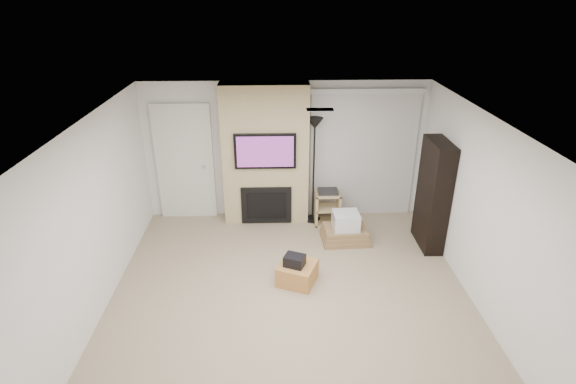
{
  "coord_description": "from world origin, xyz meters",
  "views": [
    {
      "loc": [
        -0.2,
        -4.87,
        3.95
      ],
      "look_at": [
        0.0,
        1.2,
        1.15
      ],
      "focal_mm": 28.0,
      "sensor_mm": 36.0,
      "label": 1
    }
  ],
  "objects_px": {
    "av_stand": "(327,206)",
    "box_stack": "(345,230)",
    "floor_lamp": "(314,141)",
    "bookshelf": "(433,195)",
    "ottoman": "(297,273)"
  },
  "relations": [
    {
      "from": "floor_lamp",
      "to": "box_stack",
      "type": "xyz_separation_m",
      "value": [
        0.49,
        -0.75,
        -1.32
      ]
    },
    {
      "from": "box_stack",
      "to": "ottoman",
      "type": "bearing_deg",
      "value": -127.14
    },
    {
      "from": "av_stand",
      "to": "bookshelf",
      "type": "relative_size",
      "value": 0.37
    },
    {
      "from": "ottoman",
      "to": "box_stack",
      "type": "height_order",
      "value": "box_stack"
    },
    {
      "from": "floor_lamp",
      "to": "bookshelf",
      "type": "xyz_separation_m",
      "value": [
        1.85,
        -0.9,
        -0.62
      ]
    },
    {
      "from": "ottoman",
      "to": "floor_lamp",
      "type": "height_order",
      "value": "floor_lamp"
    },
    {
      "from": "box_stack",
      "to": "bookshelf",
      "type": "height_order",
      "value": "bookshelf"
    },
    {
      "from": "floor_lamp",
      "to": "box_stack",
      "type": "distance_m",
      "value": 1.6
    },
    {
      "from": "ottoman",
      "to": "floor_lamp",
      "type": "xyz_separation_m",
      "value": [
        0.38,
        1.89,
        1.37
      ]
    },
    {
      "from": "av_stand",
      "to": "ottoman",
      "type": "bearing_deg",
      "value": -109.57
    },
    {
      "from": "av_stand",
      "to": "bookshelf",
      "type": "height_order",
      "value": "bookshelf"
    },
    {
      "from": "floor_lamp",
      "to": "av_stand",
      "type": "xyz_separation_m",
      "value": [
        0.25,
        -0.12,
        -1.18
      ]
    },
    {
      "from": "ottoman",
      "to": "bookshelf",
      "type": "bearing_deg",
      "value": 24.08
    },
    {
      "from": "floor_lamp",
      "to": "box_stack",
      "type": "bearing_deg",
      "value": -56.72
    },
    {
      "from": "av_stand",
      "to": "box_stack",
      "type": "bearing_deg",
      "value": -69.4
    }
  ]
}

